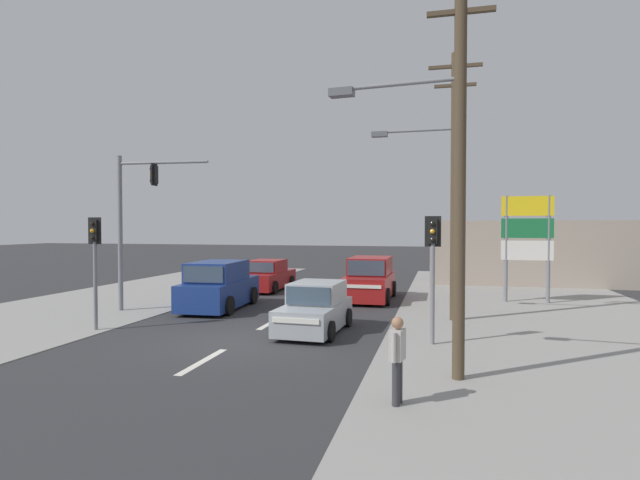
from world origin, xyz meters
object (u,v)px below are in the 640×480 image
traffic_signal_mast (133,212)px  suv_oncoming_mid (370,280)px  pedestal_signal_right_kerb (433,258)px  shopping_plaza_sign (527,233)px  hatchback_crossing_left (315,309)px  pedestal_signal_left_kerb (95,254)px  suv_receding_far (219,287)px  utility_pole_midground_right (450,177)px  utility_pole_foreground_right (453,155)px  pedestrian_at_kerb (397,355)px  sedan_oncoming_near (268,276)px

traffic_signal_mast → suv_oncoming_mid: size_ratio=1.32×
pedestal_signal_right_kerb → suv_oncoming_mid: pedestal_signal_right_kerb is taller
shopping_plaza_sign → hatchback_crossing_left: size_ratio=1.24×
traffic_signal_mast → pedestal_signal_right_kerb: 11.78m
pedestal_signal_left_kerb → shopping_plaza_sign: size_ratio=0.77×
traffic_signal_mast → suv_receding_far: bearing=23.4°
utility_pole_midground_right → pedestal_signal_right_kerb: bearing=-97.7°
pedestal_signal_right_kerb → hatchback_crossing_left: size_ratio=0.96×
utility_pole_midground_right → traffic_signal_mast: size_ratio=1.54×
pedestal_signal_right_kerb → utility_pole_foreground_right: bearing=-81.7°
traffic_signal_mast → suv_oncoming_mid: 10.34m
pedestal_signal_left_kerb → utility_pole_foreground_right: bearing=-13.3°
pedestal_signal_right_kerb → suv_receding_far: pedestal_signal_right_kerb is taller
utility_pole_foreground_right → pedestal_signal_right_kerb: (-0.45, 3.06, -2.37)m
traffic_signal_mast → suv_receding_far: traffic_signal_mast is taller
utility_pole_midground_right → suv_receding_far: utility_pole_midground_right is taller
shopping_plaza_sign → traffic_signal_mast: bearing=-158.8°
hatchback_crossing_left → pedestrian_at_kerb: size_ratio=2.27×
suv_receding_far → shopping_plaza_sign: bearing=20.7°
suv_oncoming_mid → sedan_oncoming_near: size_ratio=1.06×
pedestal_signal_right_kerb → pedestal_signal_left_kerb: same height
utility_pole_foreground_right → sedan_oncoming_near: (-8.88, 13.25, -4.08)m
utility_pole_midground_right → pedestrian_at_kerb: utility_pole_midground_right is taller
utility_pole_foreground_right → hatchback_crossing_left: (-4.02, 4.01, -4.09)m
sedan_oncoming_near → pedestrian_at_kerb: size_ratio=2.62×
pedestal_signal_left_kerb → suv_oncoming_mid: (7.48, 8.61, -1.53)m
traffic_signal_mast → pedestrian_at_kerb: traffic_signal_mast is taller
pedestal_signal_right_kerb → pedestal_signal_left_kerb: bearing=-177.2°
pedestal_signal_left_kerb → pedestrian_at_kerb: pedestal_signal_left_kerb is taller
sedan_oncoming_near → pedestrian_at_kerb: pedestrian_at_kerb is taller
pedestal_signal_left_kerb → hatchback_crossing_left: pedestal_signal_left_kerb is taller
pedestal_signal_left_kerb → suv_oncoming_mid: bearing=49.0°
utility_pole_foreground_right → pedestal_signal_right_kerb: utility_pole_foreground_right is taller
traffic_signal_mast → shopping_plaza_sign: (15.12, 5.87, -0.85)m
hatchback_crossing_left → traffic_signal_mast: bearing=165.7°
hatchback_crossing_left → pedestrian_at_kerb: 6.61m
utility_pole_midground_right → sedan_oncoming_near: bearing=144.6°
shopping_plaza_sign → hatchback_crossing_left: bearing=-133.2°
pedestal_signal_left_kerb → suv_oncoming_mid: 11.51m
utility_pole_foreground_right → shopping_plaza_sign: bearing=74.2°
pedestrian_at_kerb → utility_pole_midground_right: bearing=83.1°
traffic_signal_mast → sedan_oncoming_near: (2.88, 7.25, -3.13)m
pedestal_signal_left_kerb → shopping_plaza_sign: bearing=33.4°
traffic_signal_mast → pedestal_signal_left_kerb: (0.98, -3.45, -1.42)m
pedestal_signal_left_kerb → suv_oncoming_mid: pedestal_signal_left_kerb is taller
suv_oncoming_mid → utility_pole_foreground_right: bearing=-73.5°
traffic_signal_mast → hatchback_crossing_left: size_ratio=1.62×
suv_oncoming_mid → pedestrian_at_kerb: 13.23m
sedan_oncoming_near → pedestrian_at_kerb: (7.89, -15.11, 0.22)m
pedestal_signal_right_kerb → shopping_plaza_sign: 9.61m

